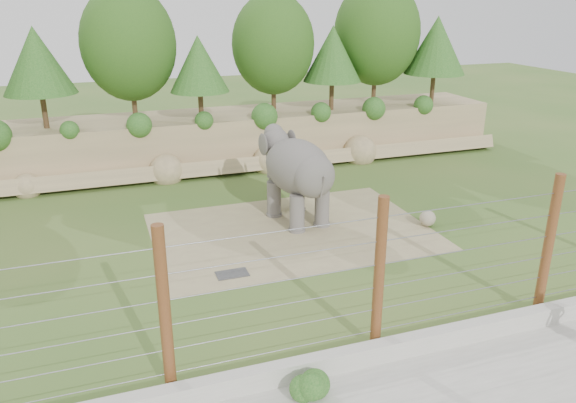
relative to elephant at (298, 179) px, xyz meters
name	(u,v)px	position (x,y,z in m)	size (l,w,h in m)	color
ground	(309,269)	(-1.07, -3.94, -1.68)	(90.00, 90.00, 0.00)	#3D6827
back_embankment	(228,85)	(-0.48, 8.73, 2.29)	(30.00, 5.52, 8.77)	#8D7B59
dirt_patch	(292,231)	(-0.57, -0.94, -1.67)	(10.00, 7.00, 0.02)	#958461
drain_grate	(232,274)	(-3.47, -3.52, -1.64)	(1.00, 0.60, 0.03)	#262628
elephant	(298,179)	(0.00, 0.00, 0.00)	(1.77, 4.14, 3.35)	#605B56
stone_ball	(428,218)	(4.43, -2.15, -1.36)	(0.60, 0.60, 0.60)	gray
retaining_wall	(385,350)	(-1.07, -8.94, -1.43)	(26.00, 0.35, 0.50)	#AEACA0
barrier_fence	(379,276)	(-1.07, -8.44, 0.32)	(20.26, 0.26, 4.00)	#572515
walkway_shrub	(312,387)	(-3.25, -9.74, -1.32)	(0.70, 0.70, 0.70)	#195018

